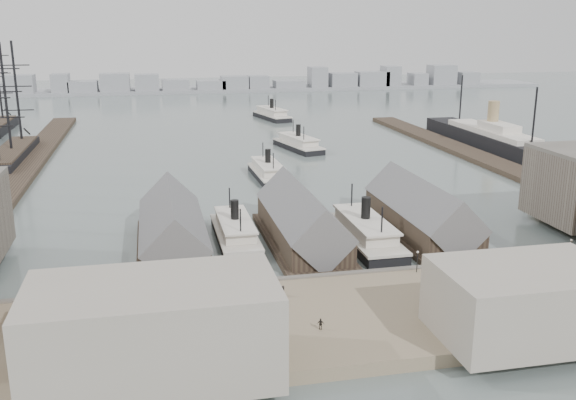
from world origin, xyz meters
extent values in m
plane|color=#54615F|center=(0.00, 0.00, 0.00)|extent=(900.00, 900.00, 0.00)
cube|color=#796A52|center=(0.00, -20.00, 1.00)|extent=(180.00, 30.00, 2.00)
cube|color=#59544C|center=(0.00, -5.20, 1.15)|extent=(180.00, 1.20, 2.30)
cube|color=#2D231C|center=(-68.00, 100.00, 0.80)|extent=(10.00, 220.00, 1.60)
cube|color=#2D231C|center=(78.00, 90.00, 0.80)|extent=(10.00, 180.00, 1.60)
cube|color=#2D231C|center=(-26.00, 16.00, 0.60)|extent=(14.00, 42.00, 1.20)
cube|color=#2D231C|center=(-26.00, 17.00, 3.70)|extent=(12.00, 36.00, 5.00)
cube|color=#59595B|center=(-26.00, 17.00, 6.30)|extent=(12.60, 37.00, 12.60)
cube|color=#2D231C|center=(0.00, 16.00, 0.60)|extent=(14.00, 42.00, 1.20)
cube|color=#2D231C|center=(0.00, 17.00, 3.70)|extent=(12.00, 36.00, 5.00)
cube|color=#59595B|center=(0.00, 17.00, 6.30)|extent=(12.60, 37.00, 12.60)
cube|color=#2D231C|center=(26.00, 16.00, 0.60)|extent=(14.00, 42.00, 1.20)
cube|color=#2D231C|center=(26.00, 17.00, 3.70)|extent=(12.00, 36.00, 5.00)
cube|color=#59595B|center=(26.00, 17.00, 6.30)|extent=(12.60, 37.00, 12.60)
cube|color=gray|center=(20.00, -32.00, 7.00)|extent=(24.00, 16.00, 10.00)
cube|color=gray|center=(-30.00, -32.00, 8.00)|extent=(30.00, 16.00, 12.00)
cylinder|color=black|center=(-45.00, -7.00, 3.80)|extent=(0.16, 0.16, 3.60)
sphere|color=silver|center=(-45.00, -7.00, 5.70)|extent=(0.44, 0.44, 0.44)
cylinder|color=black|center=(-15.00, -7.00, 3.80)|extent=(0.16, 0.16, 3.60)
sphere|color=silver|center=(-15.00, -7.00, 5.70)|extent=(0.44, 0.44, 0.44)
cylinder|color=black|center=(15.00, -7.00, 3.80)|extent=(0.16, 0.16, 3.60)
sphere|color=silver|center=(15.00, -7.00, 5.70)|extent=(0.44, 0.44, 0.44)
cylinder|color=black|center=(45.00, -7.00, 3.80)|extent=(0.16, 0.16, 3.60)
sphere|color=silver|center=(45.00, -7.00, 5.70)|extent=(0.44, 0.44, 0.44)
cube|color=gray|center=(0.00, 340.00, 1.00)|extent=(500.00, 40.00, 2.00)
cube|color=gray|center=(-107.98, 330.00, 6.62)|extent=(17.63, 14.00, 13.23)
cube|color=gray|center=(-83.49, 330.00, 6.79)|extent=(10.74, 14.00, 13.58)
cube|color=gray|center=(-69.86, 330.00, 4.32)|extent=(18.06, 14.00, 8.64)
cube|color=gray|center=(-49.92, 330.00, 6.64)|extent=(18.55, 14.00, 13.29)
cube|color=gray|center=(-29.70, 330.00, 6.24)|extent=(15.33, 14.00, 12.47)
cube|color=gray|center=(-11.29, 330.00, 4.36)|extent=(17.56, 14.00, 8.72)
cube|color=gray|center=(11.96, 330.00, 3.82)|extent=(18.76, 14.00, 7.63)
cube|color=gray|center=(27.85, 330.00, 5.17)|extent=(17.61, 14.00, 10.35)
cube|color=gray|center=(44.04, 330.00, 5.15)|extent=(13.38, 14.00, 10.30)
cube|color=gray|center=(65.61, 330.00, 3.38)|extent=(20.73, 14.00, 6.75)
cube|color=gray|center=(85.69, 330.00, 7.79)|extent=(11.51, 14.00, 15.57)
cube|color=gray|center=(103.47, 330.00, 5.63)|extent=(18.17, 14.00, 11.26)
cube|color=gray|center=(125.20, 330.00, 5.92)|extent=(21.81, 14.00, 11.83)
cube|color=gray|center=(139.05, 330.00, 7.75)|extent=(11.12, 14.00, 15.50)
cube|color=gray|center=(159.69, 330.00, 5.14)|extent=(10.90, 14.00, 10.29)
cube|color=gray|center=(177.90, 330.00, 7.86)|extent=(17.95, 14.00, 15.72)
cube|color=gray|center=(197.92, 330.00, 5.26)|extent=(14.21, 14.00, 10.51)
cube|color=black|center=(-13.00, 21.93, 0.85)|extent=(7.52, 26.32, 1.69)
cube|color=silver|center=(-13.00, 21.93, 2.07)|extent=(7.90, 26.32, 0.47)
cube|color=silver|center=(-13.00, 21.93, 3.38)|extent=(6.11, 18.80, 2.07)
cube|color=silver|center=(-13.00, 21.93, 4.70)|extent=(6.58, 20.68, 0.38)
cylinder|color=black|center=(-13.00, 21.93, 6.77)|extent=(1.69, 1.69, 4.23)
cylinder|color=black|center=(-13.00, 30.39, 6.58)|extent=(0.28, 0.28, 5.64)
cylinder|color=black|center=(-13.00, 13.47, 6.58)|extent=(0.28, 0.28, 5.64)
cube|color=black|center=(13.00, 14.96, 0.94)|extent=(8.36, 29.25, 1.88)
cube|color=silver|center=(13.00, 14.96, 2.30)|extent=(8.77, 29.25, 0.52)
cube|color=silver|center=(13.00, 14.96, 3.76)|extent=(6.79, 20.89, 2.30)
cube|color=silver|center=(13.00, 14.96, 5.22)|extent=(7.31, 22.98, 0.42)
cylinder|color=black|center=(13.00, 14.96, 7.52)|extent=(1.88, 1.88, 4.70)
cylinder|color=black|center=(13.00, 24.36, 7.31)|extent=(0.31, 0.31, 6.27)
cylinder|color=black|center=(13.00, 5.55, 7.31)|extent=(0.31, 0.31, 6.27)
cube|color=black|center=(3.95, 76.09, 0.83)|extent=(8.05, 26.08, 1.66)
cube|color=silver|center=(3.95, 76.09, 2.03)|extent=(8.42, 26.08, 0.46)
cube|color=silver|center=(3.95, 76.09, 3.33)|extent=(6.48, 18.64, 2.03)
cube|color=silver|center=(3.95, 76.09, 4.62)|extent=(6.99, 20.50, 0.37)
cylinder|color=black|center=(3.95, 76.09, 6.66)|extent=(1.66, 1.66, 4.16)
cylinder|color=black|center=(3.95, 84.42, 6.47)|extent=(0.28, 0.28, 5.55)
cylinder|color=black|center=(3.95, 67.77, 6.47)|extent=(0.28, 0.28, 5.55)
cube|color=black|center=(22.83, 118.21, 0.87)|extent=(13.79, 28.06, 1.74)
cube|color=silver|center=(22.83, 118.21, 2.12)|extent=(14.17, 28.15, 0.48)
cube|color=silver|center=(22.83, 118.21, 3.47)|extent=(10.59, 20.22, 2.12)
cube|color=silver|center=(22.83, 118.21, 4.82)|extent=(11.51, 22.21, 0.39)
cylinder|color=black|center=(22.83, 118.21, 6.95)|extent=(1.74, 1.74, 4.34)
cylinder|color=black|center=(22.83, 126.89, 6.75)|extent=(0.29, 0.29, 5.79)
cylinder|color=black|center=(22.83, 109.53, 6.75)|extent=(0.29, 0.29, 5.79)
cube|color=black|center=(27.98, 196.14, 0.92)|extent=(14.25, 29.81, 1.85)
cube|color=silver|center=(27.98, 196.14, 2.26)|extent=(14.65, 29.89, 0.51)
cube|color=silver|center=(27.98, 196.14, 3.69)|extent=(10.97, 21.47, 2.26)
cube|color=silver|center=(27.98, 196.14, 5.13)|extent=(11.91, 23.58, 0.41)
cylinder|color=black|center=(27.98, 196.14, 7.38)|extent=(1.85, 1.85, 4.61)
cylinder|color=black|center=(27.98, 205.37, 7.18)|extent=(0.31, 0.31, 6.15)
cylinder|color=black|center=(27.98, 186.91, 7.18)|extent=(0.31, 0.31, 6.15)
cube|color=black|center=(-74.23, 118.00, 1.87)|extent=(9.34, 53.99, 3.74)
cube|color=#2D231C|center=(-74.23, 118.00, 4.05)|extent=(8.82, 48.59, 0.62)
cylinder|color=black|center=(-74.23, 118.00, 20.76)|extent=(0.83, 0.83, 35.30)
cylinder|color=black|center=(-74.23, 136.90, 20.76)|extent=(0.83, 0.83, 35.30)
cube|color=black|center=(92.00, 105.52, 2.72)|extent=(11.81, 86.29, 5.45)
cube|color=silver|center=(92.00, 105.52, 6.36)|extent=(9.99, 49.96, 1.82)
cube|color=silver|center=(92.00, 100.97, 8.63)|extent=(7.27, 18.17, 2.72)
cylinder|color=tan|center=(92.00, 105.52, 12.72)|extent=(4.00, 4.00, 9.08)
cube|color=black|center=(40.22, -14.48, 2.40)|extent=(3.10, 9.69, 0.80)
cube|color=#2F3A2A|center=(40.22, -14.48, 4.11)|extent=(3.23, 10.20, 2.61)
cube|color=#59595B|center=(40.22, -14.48, 5.57)|extent=(3.46, 10.62, 0.30)
imported|color=black|center=(-34.47, -15.62, 2.82)|extent=(1.76, 1.63, 1.64)
cube|color=#3F2D21|center=(-36.99, -16.23, 2.90)|extent=(2.88, 2.07, 0.25)
cylinder|color=black|center=(-36.83, -16.91, 2.55)|extent=(1.09, 0.34, 1.10)
cylinder|color=black|center=(-37.16, -15.55, 2.55)|extent=(1.09, 0.34, 1.10)
imported|color=black|center=(-11.82, -15.32, 2.72)|extent=(1.77, 0.94, 1.44)
cube|color=#3F2D21|center=(-14.40, -15.06, 2.90)|extent=(2.74, 1.75, 0.25)
cylinder|color=black|center=(-14.47, -15.76, 2.55)|extent=(1.10, 0.19, 1.10)
cylinder|color=black|center=(-14.33, -14.37, 2.55)|extent=(1.10, 0.19, 1.10)
imported|color=black|center=(16.89, -24.30, 2.74)|extent=(1.50, 1.67, 1.48)
cube|color=#3F2D21|center=(14.33, -23.84, 2.90)|extent=(2.83, 1.94, 0.25)
cylinder|color=black|center=(14.21, -24.53, 2.55)|extent=(1.10, 0.28, 1.10)
cylinder|color=black|center=(14.46, -23.15, 2.55)|extent=(1.10, 0.28, 1.10)
imported|color=black|center=(-36.81, -21.58, 2.79)|extent=(0.97, 0.95, 1.57)
imported|color=black|center=(-26.81, -9.67, 2.84)|extent=(1.25, 1.07, 1.67)
imported|color=black|center=(-7.05, -24.56, 2.85)|extent=(1.06, 0.63, 1.69)
imported|color=black|center=(-9.89, -12.09, 2.87)|extent=(0.82, 0.99, 1.74)
imported|color=black|center=(12.67, -16.59, 2.87)|extent=(0.68, 0.54, 1.73)
imported|color=black|center=(27.41, -8.00, 2.81)|extent=(0.99, 0.93, 1.62)
imported|color=black|center=(24.75, -24.60, 2.88)|extent=(1.27, 0.93, 1.76)
camera|label=1|loc=(-29.03, -104.42, 43.74)|focal=40.00mm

